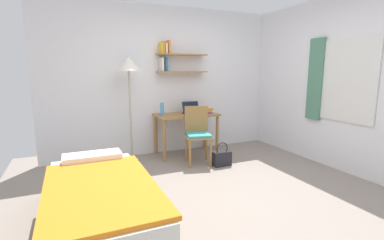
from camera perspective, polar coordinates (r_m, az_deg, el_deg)
The scene contains 11 objects.
ground_plane at distance 3.61m, azimuth 6.64°, elevation -14.49°, with size 5.28×5.28×0.00m, color gray.
wall_back at distance 5.13m, azimuth -4.66°, elevation 7.99°, with size 4.40×0.27×2.60m.
wall_right at distance 4.67m, azimuth 29.01°, elevation 6.46°, with size 0.10×4.40×2.60m.
bed at distance 2.91m, azimuth -18.08°, elevation -16.07°, with size 0.95×1.90×0.54m.
desk at distance 4.98m, azimuth -1.16°, elevation -0.26°, with size 1.09×0.58×0.73m.
desk_chair at distance 4.53m, azimuth 1.16°, elevation -2.50°, with size 0.49×0.50×0.92m.
standing_lamp at distance 4.62m, azimuth -12.77°, elevation 9.92°, with size 0.39×0.39×1.71m.
laptop at distance 4.99m, azimuth -0.09°, elevation 1.93°, with size 0.32×0.23×0.21m.
water_bottle at distance 4.80m, azimuth -6.11°, elevation 2.23°, with size 0.06×0.06×0.22m, color #4C99DB.
book_stack at distance 5.07m, azimuth 2.90°, elevation 1.97°, with size 0.18×0.24×0.09m.
handbag at distance 4.50m, azimuth 6.11°, elevation -7.69°, with size 0.29×0.13×0.38m.
Camera 1 is at (-1.69, -2.82, 1.50)m, focal length 26.22 mm.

